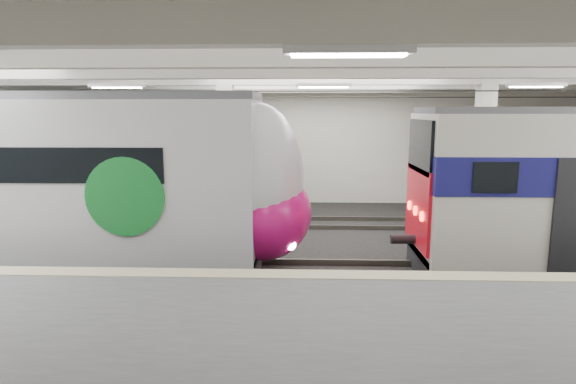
{
  "coord_description": "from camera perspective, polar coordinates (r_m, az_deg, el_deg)",
  "views": [
    {
      "loc": [
        -0.53,
        -12.12,
        4.21
      ],
      "look_at": [
        -0.98,
        1.0,
        2.0
      ],
      "focal_mm": 30.0,
      "sensor_mm": 36.0,
      "label": 1
    }
  ],
  "objects": [
    {
      "name": "far_train",
      "position": [
        19.25,
        -20.9,
        2.92
      ],
      "size": [
        13.21,
        2.73,
        4.25
      ],
      "rotation": [
        0.0,
        0.0,
        0.0
      ],
      "color": "silver",
      "rests_on": "ground"
    },
    {
      "name": "station_hall",
      "position": [
        10.44,
        4.91,
        4.21
      ],
      "size": [
        36.0,
        24.0,
        5.75
      ],
      "color": "black",
      "rests_on": "ground"
    },
    {
      "name": "modern_emu",
      "position": [
        13.88,
        -25.91,
        0.66
      ],
      "size": [
        14.6,
        3.01,
        4.67
      ],
      "color": "silver",
      "rests_on": "ground"
    }
  ]
}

